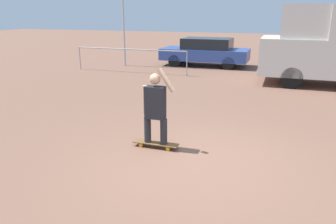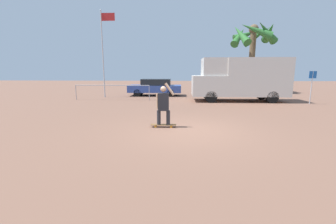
# 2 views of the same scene
# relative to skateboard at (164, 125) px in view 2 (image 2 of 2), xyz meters

# --- Properties ---
(ground_plane) EXTENTS (80.00, 80.00, 0.00)m
(ground_plane) POSITION_rel_skateboard_xyz_m (0.88, -0.40, -0.08)
(ground_plane) COLOR brown
(skateboard) EXTENTS (0.95, 0.22, 0.10)m
(skateboard) POSITION_rel_skateboard_xyz_m (0.00, 0.00, 0.00)
(skateboard) COLOR brown
(skateboard) RESTS_ON ground_plane
(person_skateboarder) EXTENTS (0.68, 0.22, 1.55)m
(person_skateboarder) POSITION_rel_skateboard_xyz_m (-0.00, 0.00, 0.81)
(person_skateboarder) COLOR #28282D
(person_skateboarder) RESTS_ON skateboard
(camper_van) EXTENTS (6.33, 2.22, 2.92)m
(camper_van) POSITION_rel_skateboard_xyz_m (4.77, 7.66, 1.51)
(camper_van) COLOR black
(camper_van) RESTS_ON ground_plane
(parked_car_blue) EXTENTS (4.38, 1.91, 1.40)m
(parked_car_blue) POSITION_rel_skateboard_xyz_m (-1.47, 10.82, 0.66)
(parked_car_blue) COLOR black
(parked_car_blue) RESTS_ON ground_plane
(palm_tree_near_van) EXTENTS (4.38, 4.47, 6.56)m
(palm_tree_near_van) POSITION_rel_skateboard_xyz_m (7.48, 14.40, 5.13)
(palm_tree_near_van) COLOR brown
(palm_tree_near_van) RESTS_ON ground_plane
(flagpole) EXTENTS (1.11, 0.12, 6.61)m
(flagpole) POSITION_rel_skateboard_xyz_m (-5.31, 9.48, 3.74)
(flagpole) COLOR #B7B7BC
(flagpole) RESTS_ON ground_plane
(street_sign) EXTENTS (0.44, 0.06, 2.06)m
(street_sign) POSITION_rel_skateboard_xyz_m (8.78, 6.34, 1.26)
(street_sign) COLOR #B7B7BC
(street_sign) RESTS_ON ground_plane
(plaza_railing_segment) EXTENTS (5.39, 0.05, 1.08)m
(plaza_railing_segment) POSITION_rel_skateboard_xyz_m (-4.26, 7.76, 0.85)
(plaza_railing_segment) COLOR #99999E
(plaza_railing_segment) RESTS_ON ground_plane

